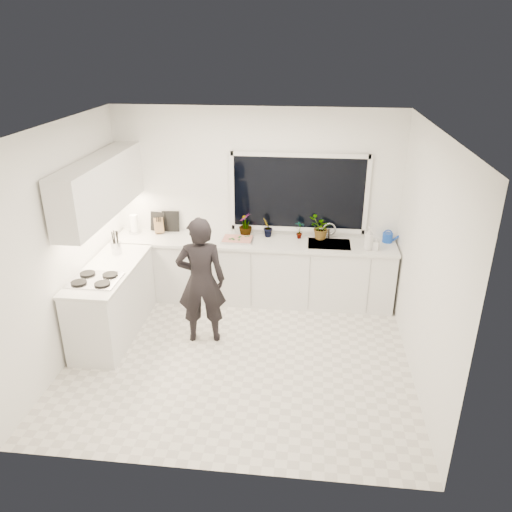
# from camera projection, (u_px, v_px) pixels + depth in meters

# --- Properties ---
(floor) EXTENTS (4.00, 3.50, 0.02)m
(floor) POSITION_uv_depth(u_px,v_px,m) (239.00, 357.00, 6.01)
(floor) COLOR beige
(floor) RESTS_ON ground
(wall_back) EXTENTS (4.00, 0.02, 2.70)m
(wall_back) POSITION_uv_depth(u_px,v_px,m) (256.00, 204.00, 7.07)
(wall_back) COLOR white
(wall_back) RESTS_ON ground
(wall_left) EXTENTS (0.02, 3.50, 2.70)m
(wall_left) POSITION_uv_depth(u_px,v_px,m) (63.00, 245.00, 5.67)
(wall_left) COLOR white
(wall_left) RESTS_ON ground
(wall_right) EXTENTS (0.02, 3.50, 2.70)m
(wall_right) POSITION_uv_depth(u_px,v_px,m) (426.00, 262.00, 5.26)
(wall_right) COLOR white
(wall_right) RESTS_ON ground
(ceiling) EXTENTS (4.00, 3.50, 0.02)m
(ceiling) POSITION_uv_depth(u_px,v_px,m) (236.00, 127.00, 4.92)
(ceiling) COLOR white
(ceiling) RESTS_ON wall_back
(window) EXTENTS (1.80, 0.02, 1.00)m
(window) POSITION_uv_depth(u_px,v_px,m) (299.00, 193.00, 6.89)
(window) COLOR black
(window) RESTS_ON wall_back
(base_cabinets_back) EXTENTS (3.92, 0.58, 0.88)m
(base_cabinets_back) POSITION_uv_depth(u_px,v_px,m) (253.00, 272.00, 7.15)
(base_cabinets_back) COLOR white
(base_cabinets_back) RESTS_ON floor
(base_cabinets_left) EXTENTS (0.58, 1.60, 0.88)m
(base_cabinets_left) POSITION_uv_depth(u_px,v_px,m) (113.00, 302.00, 6.32)
(base_cabinets_left) COLOR white
(base_cabinets_left) RESTS_ON floor
(countertop_back) EXTENTS (3.94, 0.62, 0.04)m
(countertop_back) POSITION_uv_depth(u_px,v_px,m) (253.00, 242.00, 6.96)
(countertop_back) COLOR silver
(countertop_back) RESTS_ON base_cabinets_back
(countertop_left) EXTENTS (0.62, 1.60, 0.04)m
(countertop_left) POSITION_uv_depth(u_px,v_px,m) (108.00, 269.00, 6.14)
(countertop_left) COLOR silver
(countertop_left) RESTS_ON base_cabinets_left
(upper_cabinets) EXTENTS (0.34, 2.10, 0.70)m
(upper_cabinets) POSITION_uv_depth(u_px,v_px,m) (101.00, 187.00, 6.09)
(upper_cabinets) COLOR white
(upper_cabinets) RESTS_ON wall_left
(sink) EXTENTS (0.58, 0.42, 0.14)m
(sink) POSITION_uv_depth(u_px,v_px,m) (329.00, 247.00, 6.87)
(sink) COLOR silver
(sink) RESTS_ON countertop_back
(faucet) EXTENTS (0.03, 0.03, 0.22)m
(faucet) POSITION_uv_depth(u_px,v_px,m) (329.00, 231.00, 6.99)
(faucet) COLOR silver
(faucet) RESTS_ON countertop_back
(stovetop) EXTENTS (0.56, 0.48, 0.03)m
(stovetop) POSITION_uv_depth(u_px,v_px,m) (95.00, 279.00, 5.81)
(stovetop) COLOR black
(stovetop) RESTS_ON countertop_left
(person) EXTENTS (0.65, 0.49, 1.63)m
(person) POSITION_uv_depth(u_px,v_px,m) (201.00, 281.00, 6.04)
(person) COLOR black
(person) RESTS_ON floor
(pizza_tray) EXTENTS (0.44, 0.33, 0.03)m
(pizza_tray) POSITION_uv_depth(u_px,v_px,m) (237.00, 240.00, 6.95)
(pizza_tray) COLOR silver
(pizza_tray) RESTS_ON countertop_back
(pizza) EXTENTS (0.40, 0.29, 0.01)m
(pizza) POSITION_uv_depth(u_px,v_px,m) (237.00, 239.00, 6.94)
(pizza) COLOR red
(pizza) RESTS_ON pizza_tray
(watering_can) EXTENTS (0.15, 0.15, 0.13)m
(watering_can) POSITION_uv_depth(u_px,v_px,m) (388.00, 238.00, 6.89)
(watering_can) COLOR #1240B1
(watering_can) RESTS_ON countertop_back
(paper_towel_roll) EXTENTS (0.14, 0.14, 0.26)m
(paper_towel_roll) POSITION_uv_depth(u_px,v_px,m) (134.00, 225.00, 7.18)
(paper_towel_roll) COLOR white
(paper_towel_roll) RESTS_ON countertop_back
(knife_block) EXTENTS (0.16, 0.14, 0.22)m
(knife_block) POSITION_uv_depth(u_px,v_px,m) (159.00, 226.00, 7.19)
(knife_block) COLOR olive
(knife_block) RESTS_ON countertop_back
(utensil_crock) EXTENTS (0.14, 0.14, 0.16)m
(utensil_crock) POSITION_uv_depth(u_px,v_px,m) (116.00, 248.00, 6.51)
(utensil_crock) COLOR silver
(utensil_crock) RESTS_ON countertop_left
(picture_frame_large) EXTENTS (0.22, 0.06, 0.28)m
(picture_frame_large) POSITION_uv_depth(u_px,v_px,m) (158.00, 221.00, 7.27)
(picture_frame_large) COLOR black
(picture_frame_large) RESTS_ON countertop_back
(picture_frame_small) EXTENTS (0.25, 0.04, 0.30)m
(picture_frame_small) POSITION_uv_depth(u_px,v_px,m) (171.00, 221.00, 7.25)
(picture_frame_small) COLOR black
(picture_frame_small) RESTS_ON countertop_back
(herb_plants) EXTENTS (1.35, 0.40, 0.34)m
(herb_plants) POSITION_uv_depth(u_px,v_px,m) (294.00, 227.00, 6.98)
(herb_plants) COLOR #26662D
(herb_plants) RESTS_ON countertop_back
(soap_bottles) EXTENTS (0.24, 0.18, 0.32)m
(soap_bottles) POSITION_uv_depth(u_px,v_px,m) (370.00, 240.00, 6.60)
(soap_bottles) COLOR #D8BF66
(soap_bottles) RESTS_ON countertop_back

